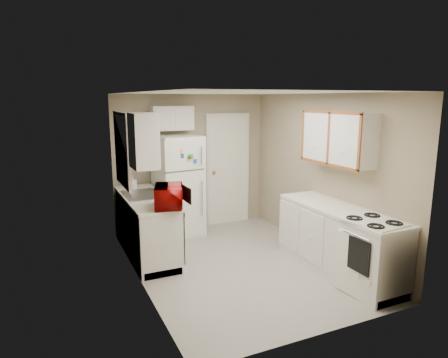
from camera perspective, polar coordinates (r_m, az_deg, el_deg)
name	(u,v)px	position (r m, az deg, el deg)	size (l,w,h in m)	color
floor	(238,264)	(5.85, 2.08, -12.02)	(3.80, 3.80, 0.00)	#B9B1A7
ceiling	(240,93)	(5.36, 2.27, 12.21)	(3.80, 3.80, 0.00)	white
wall_left	(137,192)	(5.02, -12.26, -1.80)	(3.80, 3.80, 0.00)	tan
wall_right	(322,174)	(6.23, 13.76, 0.68)	(3.80, 3.80, 0.00)	tan
wall_back	(192,162)	(7.20, -4.63, 2.41)	(2.80, 2.80, 0.00)	tan
wall_front	(329,220)	(3.93, 14.75, -5.64)	(2.80, 2.80, 0.00)	tan
left_counter	(146,226)	(6.13, -11.04, -6.59)	(0.60, 1.80, 0.90)	silver
dishwasher	(177,233)	(5.65, -6.71, -7.64)	(0.03, 0.58, 0.72)	black
sink	(143,197)	(6.16, -11.51, -2.56)	(0.54, 0.74, 0.16)	gray
microwave	(169,196)	(5.36, -7.88, -2.46)	(0.29, 0.53, 0.35)	#8D0404
soap_bottle	(132,182)	(6.58, -12.95, -0.48)	(0.10, 0.10, 0.22)	white
window_blinds	(123,150)	(5.98, -14.23, 4.11)	(0.10, 0.98, 1.08)	silver
upper_cabinet_left	(143,141)	(5.17, -11.44, 5.36)	(0.30, 0.45, 0.70)	silver
refrigerator	(178,186)	(6.82, -6.55, -1.04)	(0.71, 0.69, 1.72)	white
cabinet_over_fridge	(172,118)	(6.85, -7.49, 8.62)	(0.70, 0.30, 0.40)	silver
interior_door	(228,170)	(7.46, 0.56, 1.36)	(0.86, 0.06, 2.08)	white
right_counter	(338,241)	(5.64, 16.03, -8.47)	(0.60, 2.00, 0.90)	silver
stove	(371,263)	(5.21, 20.20, -11.22)	(0.51, 0.63, 0.77)	white
upper_cabinet_right	(338,138)	(5.67, 15.98, 5.66)	(0.30, 1.20, 0.70)	silver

